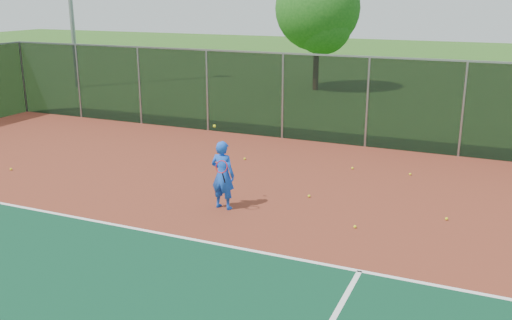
# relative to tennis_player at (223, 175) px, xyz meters

# --- Properties ---
(court_apron) EXTENTS (30.00, 20.00, 0.02)m
(court_apron) POSITION_rel_tennis_player_xyz_m (1.80, -2.92, -0.85)
(court_apron) COLOR maroon
(court_apron) RESTS_ON ground
(fence_back) EXTENTS (30.00, 0.06, 3.03)m
(fence_back) POSITION_rel_tennis_player_xyz_m (1.80, 7.08, 0.71)
(fence_back) COLOR black
(fence_back) RESTS_ON court_apron
(tennis_player) EXTENTS (0.64, 0.64, 2.02)m
(tennis_player) POSITION_rel_tennis_player_xyz_m (0.00, 0.00, 0.00)
(tennis_player) COLOR blue
(tennis_player) RESTS_ON court_apron
(practice_ball_0) EXTENTS (0.07, 0.07, 0.07)m
(practice_ball_0) POSITION_rel_tennis_player_xyz_m (3.72, 4.43, -0.80)
(practice_ball_0) COLOR yellow
(practice_ball_0) RESTS_ON court_apron
(practice_ball_1) EXTENTS (0.07, 0.07, 0.07)m
(practice_ball_1) POSITION_rel_tennis_player_xyz_m (1.66, 1.54, -0.80)
(practice_ball_1) COLOR yellow
(practice_ball_1) RESTS_ON court_apron
(practice_ball_2) EXTENTS (0.07, 0.07, 0.07)m
(practice_ball_2) POSITION_rel_tennis_player_xyz_m (3.21, 0.05, -0.80)
(practice_ball_2) COLOR yellow
(practice_ball_2) RESTS_ON court_apron
(practice_ball_3) EXTENTS (0.07, 0.07, 0.07)m
(practice_ball_3) POSITION_rel_tennis_player_xyz_m (-7.07, 0.25, -0.80)
(practice_ball_3) COLOR yellow
(practice_ball_3) RESTS_ON court_apron
(practice_ball_4) EXTENTS (0.07, 0.07, 0.07)m
(practice_ball_4) POSITION_rel_tennis_player_xyz_m (-1.26, 3.98, -0.80)
(practice_ball_4) COLOR yellow
(practice_ball_4) RESTS_ON court_apron
(practice_ball_6) EXTENTS (0.07, 0.07, 0.07)m
(practice_ball_6) POSITION_rel_tennis_player_xyz_m (5.02, 1.34, -0.80)
(practice_ball_6) COLOR yellow
(practice_ball_6) RESTS_ON court_apron
(practice_ball_7) EXTENTS (0.07, 0.07, 0.07)m
(practice_ball_7) POSITION_rel_tennis_player_xyz_m (2.06, 4.35, -0.80)
(practice_ball_7) COLOR yellow
(practice_ball_7) RESTS_ON court_apron
(tree_back_left) EXTENTS (4.41, 4.41, 6.48)m
(tree_back_left) POSITION_rel_tennis_player_xyz_m (-3.31, 17.74, 3.21)
(tree_back_left) COLOR #3B2715
(tree_back_left) RESTS_ON ground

